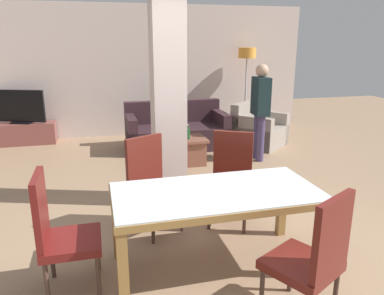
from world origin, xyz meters
The scene contains 16 objects.
ground_plane centered at (0.00, 0.00, 0.00)m, with size 18.00×18.00×0.00m, color #9A7A5B.
back_wall centered at (0.00, 5.20, 1.35)m, with size 7.20×0.09×2.70m.
divider_pillar centered at (-0.11, 1.54, 1.35)m, with size 0.38×0.36×2.70m.
dining_table centered at (0.00, 0.00, 0.59)m, with size 1.78×0.87×0.73m.
dining_chair_near_right centered at (0.44, -0.82, 0.53)m, with size 0.62×0.62×1.01m.
dining_chair_far_right centered at (0.44, 0.83, 0.53)m, with size 0.62×0.62×1.01m.
dining_chair_far_left centered at (-0.44, 0.86, 0.53)m, with size 0.62×0.62×1.01m.
dining_chair_head_left centered at (-1.30, 0.00, 0.53)m, with size 0.46×0.46×1.01m.
sofa centered at (0.49, 3.97, 0.29)m, with size 1.87×0.92×0.85m.
armchair centered at (2.06, 3.72, 0.28)m, with size 1.17×1.18×0.81m.
coffee_table centered at (0.38, 2.95, 0.22)m, with size 0.76×0.58×0.44m.
bottle centered at (0.45, 2.88, 0.53)m, with size 0.08×0.08×0.24m.
tv_stand centered at (-2.38, 4.92, 0.21)m, with size 1.21×0.40×0.42m.
tv_screen centered at (-2.38, 4.92, 0.74)m, with size 0.94×0.39×0.65m.
floor_lamp centered at (2.24, 4.84, 1.56)m, with size 0.37×0.37×1.83m.
standing_person centered at (1.68, 2.84, 0.93)m, with size 0.25×0.40×1.61m.
Camera 1 is at (-0.95, -2.83, 1.97)m, focal length 35.00 mm.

